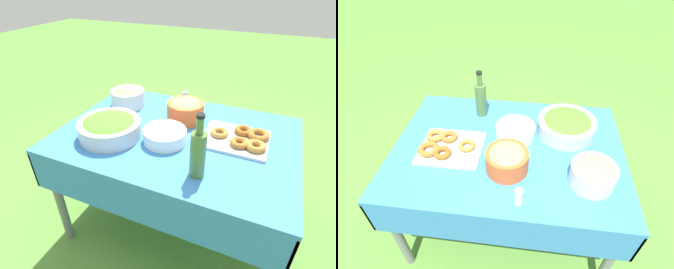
% 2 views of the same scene
% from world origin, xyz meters
% --- Properties ---
extents(ground_plane, '(14.00, 14.00, 0.00)m').
position_xyz_m(ground_plane, '(0.00, 0.00, 0.00)').
color(ground_plane, '#568C38').
extents(picnic_table, '(1.30, 0.93, 0.72)m').
position_xyz_m(picnic_table, '(0.00, 0.00, 0.63)').
color(picnic_table, '#387AC6').
rests_on(picnic_table, ground_plane).
extents(salad_bowl, '(0.34, 0.34, 0.11)m').
position_xyz_m(salad_bowl, '(0.33, 0.17, 0.78)').
color(salad_bowl, silver).
rests_on(salad_bowl, picnic_table).
extents(pasta_bowl, '(0.22, 0.22, 0.13)m').
position_xyz_m(pasta_bowl, '(0.44, -0.20, 0.79)').
color(pasta_bowl, silver).
rests_on(pasta_bowl, picnic_table).
extents(donut_platter, '(0.37, 0.29, 0.05)m').
position_xyz_m(donut_platter, '(-0.34, -0.06, 0.74)').
color(donut_platter, silver).
rests_on(donut_platter, picnic_table).
extents(plate_stack, '(0.23, 0.23, 0.07)m').
position_xyz_m(plate_stack, '(0.03, 0.10, 0.76)').
color(plate_stack, white).
rests_on(plate_stack, picnic_table).
extents(olive_oil_bottle, '(0.07, 0.07, 0.31)m').
position_xyz_m(olive_oil_bottle, '(-0.21, 0.29, 0.84)').
color(olive_oil_bottle, '#4C7238').
rests_on(olive_oil_bottle, picnic_table).
extents(bread_bowl, '(0.22, 0.22, 0.14)m').
position_xyz_m(bread_bowl, '(0.01, -0.17, 0.79)').
color(bread_bowl, '#E05B28').
rests_on(bread_bowl, picnic_table).
extents(salt_shaker, '(0.04, 0.04, 0.09)m').
position_xyz_m(salt_shaker, '(0.09, -0.37, 0.77)').
color(salt_shaker, white).
rests_on(salt_shaker, picnic_table).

